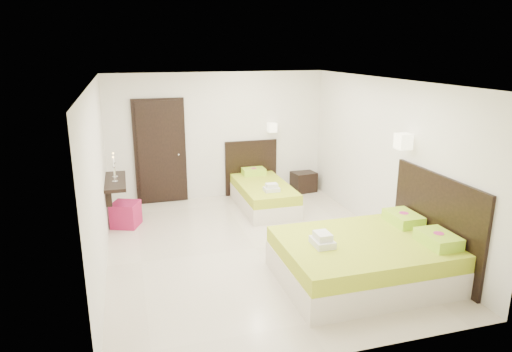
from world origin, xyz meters
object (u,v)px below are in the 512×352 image
object	(u,v)px
bed_single	(262,192)
bed_double	(369,257)
nightstand	(303,181)
ottoman	(126,214)

from	to	relation	value
bed_single	bed_double	xyz separation A→B (m)	(0.52, -3.27, 0.05)
nightstand	bed_single	bearing A→B (deg)	-156.32
bed_double	nightstand	size ratio (longest dim) A/B	4.62
ottoman	nightstand	bearing A→B (deg)	15.49
bed_single	ottoman	bearing A→B (deg)	-172.44
bed_double	nightstand	distance (m)	4.03
nightstand	ottoman	distance (m)	3.94
bed_single	bed_double	bearing A→B (deg)	-80.98
ottoman	bed_double	bearing A→B (deg)	-42.79
nightstand	ottoman	bearing A→B (deg)	-172.03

